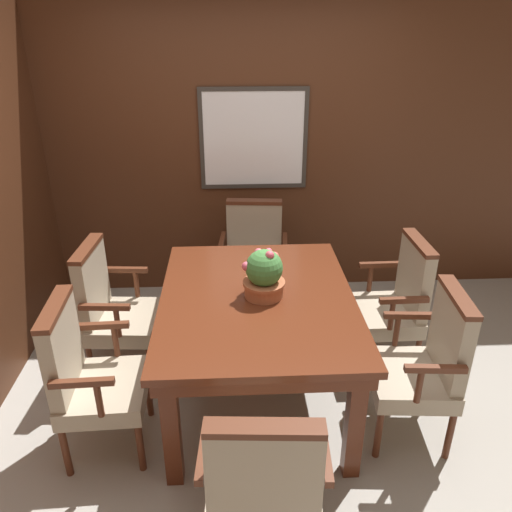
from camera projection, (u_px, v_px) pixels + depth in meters
The scene contains 10 objects.
ground_plane at pixel (256, 410), 3.24m from camera, with size 14.00×14.00×0.00m, color #A39E93.
wall_back at pixel (246, 157), 4.26m from camera, with size 7.20×0.08×2.45m.
dining_table at pixel (257, 310), 3.08m from camera, with size 1.18×1.51×0.77m.
chair_right_near at pixel (425, 362), 2.88m from camera, with size 0.50×0.57×0.96m.
chair_left_far at pixel (112, 306), 3.43m from camera, with size 0.50×0.57×0.96m.
chair_head_near at pixel (264, 486), 2.12m from camera, with size 0.57×0.50×0.96m.
chair_left_near at pixel (88, 374), 2.78m from camera, with size 0.48×0.56×0.96m.
chair_right_far at pixel (395, 300), 3.51m from camera, with size 0.47×0.55×0.96m.
chair_head_far at pixel (254, 256), 4.15m from camera, with size 0.58×0.51×0.96m.
potted_plant at pixel (264, 274), 2.98m from camera, with size 0.26×0.26×0.31m.
Camera 1 is at (-0.13, -2.49, 2.31)m, focal length 35.00 mm.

